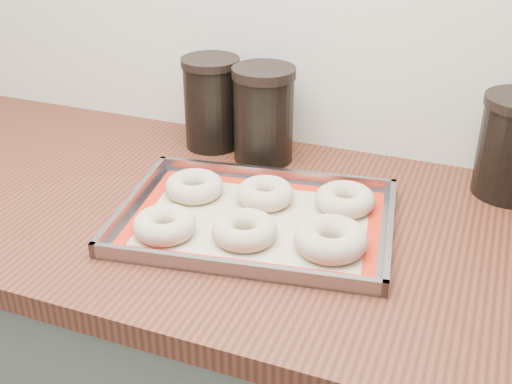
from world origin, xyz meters
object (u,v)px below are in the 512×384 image
at_px(bagel_front_right, 331,239).
at_px(canister_mid, 264,114).
at_px(bagel_back_left, 194,186).
at_px(bagel_front_mid, 245,230).
at_px(bagel_back_right, 345,199).
at_px(canister_left, 212,103).
at_px(bagel_front_left, 165,225).
at_px(bagel_back_mid, 265,193).
at_px(baking_tray, 256,219).

relative_size(bagel_front_right, canister_mid, 0.60).
xyz_separation_m(bagel_front_right, bagel_back_left, (-0.28, 0.09, -0.00)).
bearing_deg(bagel_front_right, bagel_front_mid, -171.42).
xyz_separation_m(bagel_front_mid, bagel_back_right, (0.13, 0.16, -0.00)).
height_order(bagel_front_right, canister_left, canister_left).
height_order(bagel_front_left, bagel_front_mid, same).
relative_size(bagel_front_right, canister_left, 0.61).
height_order(bagel_front_mid, bagel_back_left, bagel_front_mid).
height_order(bagel_back_mid, bagel_back_right, same).
xyz_separation_m(baking_tray, bagel_back_right, (0.13, 0.10, 0.02)).
height_order(canister_left, canister_mid, canister_mid).
bearing_deg(bagel_back_left, bagel_front_mid, -36.84).
bearing_deg(bagel_front_left, bagel_back_right, 37.14).
bearing_deg(bagel_back_mid, bagel_front_left, -125.42).
distance_m(bagel_front_mid, bagel_back_mid, 0.13).
height_order(bagel_front_left, canister_left, canister_left).
xyz_separation_m(bagel_front_mid, canister_left, (-0.21, 0.33, 0.07)).
relative_size(bagel_back_mid, bagel_back_right, 0.97).
bearing_deg(canister_left, canister_mid, -10.71).
relative_size(bagel_front_mid, bagel_front_right, 0.91).
bearing_deg(bagel_front_right, canister_left, 138.17).
bearing_deg(bagel_front_left, baking_tray, 38.17).
bearing_deg(baking_tray, bagel_front_right, -16.54).
bearing_deg(bagel_front_mid, baking_tray, 94.36).
relative_size(bagel_back_mid, canister_mid, 0.53).
height_order(baking_tray, bagel_front_mid, bagel_front_mid).
bearing_deg(bagel_back_mid, bagel_front_mid, -84.32).
xyz_separation_m(bagel_front_right, canister_left, (-0.35, 0.31, 0.07)).
xyz_separation_m(baking_tray, bagel_front_right, (0.14, -0.04, 0.02)).
bearing_deg(bagel_front_right, canister_mid, 127.71).
xyz_separation_m(baking_tray, bagel_back_mid, (-0.01, 0.07, 0.02)).
bearing_deg(bagel_back_right, bagel_back_left, -169.22).
height_order(bagel_front_mid, bagel_back_mid, same).
bearing_deg(bagel_back_left, bagel_back_right, 10.78).
bearing_deg(bagel_back_left, bagel_front_right, -17.11).
distance_m(bagel_front_mid, bagel_back_left, 0.18).
distance_m(bagel_front_left, canister_left, 0.38).
xyz_separation_m(bagel_front_right, canister_mid, (-0.22, 0.29, 0.07)).
bearing_deg(bagel_front_left, bagel_back_left, 96.30).
bearing_deg(canister_mid, bagel_back_mid, -68.30).
relative_size(bagel_front_mid, canister_left, 0.56).
relative_size(bagel_back_mid, canister_left, 0.53).
distance_m(bagel_front_right, bagel_back_left, 0.29).
relative_size(bagel_back_left, bagel_back_mid, 1.04).
xyz_separation_m(baking_tray, bagel_front_left, (-0.12, -0.10, 0.02)).
bearing_deg(canister_left, bagel_front_right, -41.83).
height_order(baking_tray, canister_mid, canister_mid).
bearing_deg(bagel_back_right, bagel_front_left, -142.86).
bearing_deg(baking_tray, bagel_front_mid, -85.64).
bearing_deg(bagel_front_right, baking_tray, 163.46).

